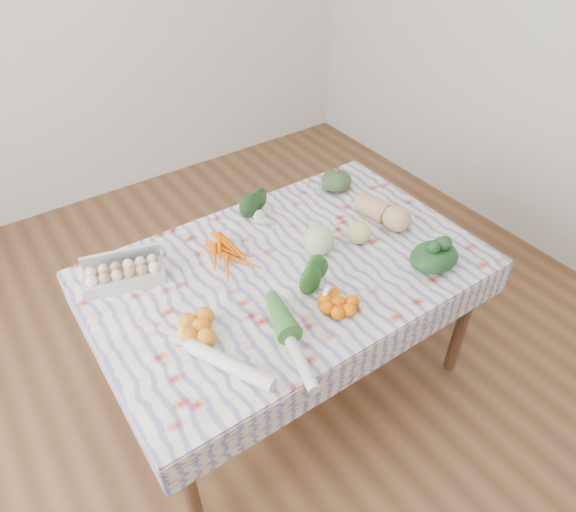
# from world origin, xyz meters

# --- Properties ---
(ground) EXTENTS (4.50, 4.50, 0.00)m
(ground) POSITION_xyz_m (0.00, 0.00, 0.00)
(ground) COLOR brown
(ground) RESTS_ON ground
(dining_table) EXTENTS (1.60, 1.00, 0.75)m
(dining_table) POSITION_xyz_m (0.00, 0.00, 0.68)
(dining_table) COLOR brown
(dining_table) RESTS_ON ground
(tablecloth) EXTENTS (1.66, 1.06, 0.01)m
(tablecloth) POSITION_xyz_m (0.00, 0.00, 0.76)
(tablecloth) COLOR silver
(tablecloth) RESTS_ON dining_table
(egg_carton) EXTENTS (0.34, 0.21, 0.09)m
(egg_carton) POSITION_xyz_m (-0.61, 0.29, 0.80)
(egg_carton) COLOR #ACACA7
(egg_carton) RESTS_ON tablecloth
(carrot_bunch) EXTENTS (0.24, 0.22, 0.04)m
(carrot_bunch) POSITION_xyz_m (-0.19, 0.17, 0.78)
(carrot_bunch) COLOR #FA6100
(carrot_bunch) RESTS_ON tablecloth
(kale_bunch) EXTENTS (0.15, 0.14, 0.13)m
(kale_bunch) POSITION_xyz_m (0.07, 0.39, 0.83)
(kale_bunch) COLOR #1C3A17
(kale_bunch) RESTS_ON tablecloth
(kabocha_squash) EXTENTS (0.19, 0.19, 0.10)m
(kabocha_squash) POSITION_xyz_m (0.55, 0.36, 0.81)
(kabocha_squash) COLOR #364D27
(kabocha_squash) RESTS_ON tablecloth
(cabbage) EXTENTS (0.15, 0.15, 0.14)m
(cabbage) POSITION_xyz_m (0.16, 0.00, 0.83)
(cabbage) COLOR #B0CD85
(cabbage) RESTS_ON tablecloth
(butternut_squash) EXTENTS (0.17, 0.30, 0.13)m
(butternut_squash) POSITION_xyz_m (0.56, 0.01, 0.83)
(butternut_squash) COLOR tan
(butternut_squash) RESTS_ON tablecloth
(orange_cluster) EXTENTS (0.30, 0.30, 0.07)m
(orange_cluster) POSITION_xyz_m (-0.48, -0.13, 0.80)
(orange_cluster) COLOR orange
(orange_cluster) RESTS_ON tablecloth
(broccoli) EXTENTS (0.20, 0.20, 0.11)m
(broccoli) POSITION_xyz_m (-0.00, -0.21, 0.82)
(broccoli) COLOR #1D4F17
(broccoli) RESTS_ON tablecloth
(mandarin_cluster) EXTENTS (0.25, 0.25, 0.06)m
(mandarin_cluster) POSITION_xyz_m (0.02, -0.31, 0.79)
(mandarin_cluster) COLOR #FF6D00
(mandarin_cluster) RESTS_ON tablecloth
(grapefruit) EXTENTS (0.12, 0.12, 0.10)m
(grapefruit) POSITION_xyz_m (0.36, -0.04, 0.81)
(grapefruit) COLOR #CECF6C
(grapefruit) RESTS_ON tablecloth
(spinach_bag) EXTENTS (0.26, 0.23, 0.10)m
(spinach_bag) POSITION_xyz_m (0.51, -0.35, 0.81)
(spinach_bag) COLOR #143316
(spinach_bag) RESTS_ON tablecloth
(daikon) EXTENTS (0.21, 0.36, 0.05)m
(daikon) POSITION_xyz_m (-0.48, -0.33, 0.79)
(daikon) COLOR white
(daikon) RESTS_ON tablecloth
(leek) EXTENTS (0.16, 0.44, 0.05)m
(leek) POSITION_xyz_m (-0.24, -0.37, 0.79)
(leek) COLOR beige
(leek) RESTS_ON tablecloth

